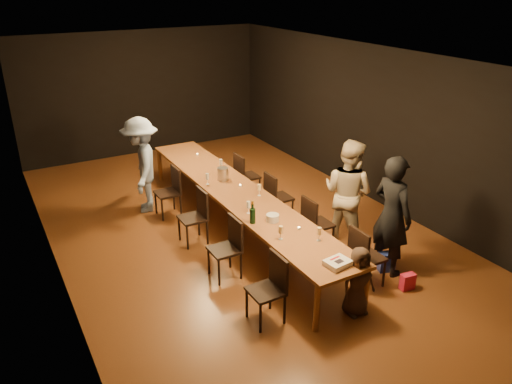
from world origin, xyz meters
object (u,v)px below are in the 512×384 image
woman_tan (348,193)px  ice_bucket (223,174)px  man_blue (142,165)px  chair_left_0 (266,290)px  table (238,194)px  chair_right_0 (368,256)px  birthday_cake (338,263)px  woman_birthday (392,216)px  chair_left_3 (167,192)px  chair_left_2 (193,217)px  chair_right_3 (248,176)px  child (358,281)px  chair_right_2 (279,197)px  chair_left_1 (224,249)px  plate_stack (273,218)px  chair_right_1 (318,223)px  champagne_bottle (253,212)px

woman_tan → ice_bucket: woman_tan is taller
man_blue → chair_left_0: bearing=22.9°
table → chair_right_0: 2.56m
chair_left_0 → birthday_cake: chair_left_0 is taller
chair_right_0 → chair_left_0: same height
woman_birthday → ice_bucket: 3.19m
chair_left_3 → woman_birthday: 4.14m
chair_right_0 → chair_left_2: (-1.70, 2.40, 0.00)m
chair_left_2 → man_blue: man_blue is taller
chair_right_3 → child: bearing=-7.9°
chair_left_0 → child: 1.23m
chair_right_2 → chair_left_1: 2.08m
chair_right_2 → ice_bucket: size_ratio=4.09×
chair_right_0 → chair_left_3: 3.98m
man_blue → birthday_cake: man_blue is taller
chair_right_2 → chair_left_1: (-1.70, -1.20, 0.00)m
man_blue → chair_right_2: bearing=69.0°
chair_left_2 → woman_birthday: (2.23, -2.26, 0.46)m
chair_left_0 → woman_tan: woman_tan is taller
woman_birthday → plate_stack: size_ratio=9.52×
woman_tan → man_blue: size_ratio=1.00×
chair_right_3 → chair_left_1: bearing=-35.3°
chair_left_0 → woman_birthday: 2.28m
chair_left_0 → chair_left_1: same height
table → chair_right_3: 1.49m
chair_right_2 → woman_birthday: (0.53, -2.26, 0.46)m
chair_right_3 → birthday_cake: (-0.82, -3.93, 0.32)m
table → ice_bucket: size_ratio=26.41×
chair_right_1 → chair_right_3: same height
chair_left_2 → table: bearing=-90.0°
chair_left_2 → woman_tan: 2.60m
chair_right_2 → chair_left_0: same height
chair_right_0 → child: 0.72m
ice_bucket → champagne_bottle: bearing=-101.8°
ice_bucket → chair_right_1: bearing=-65.8°
plate_stack → chair_left_0: bearing=-124.7°
chair_right_3 → chair_left_3: size_ratio=1.00×
chair_left_0 → man_blue: man_blue is taller
chair_right_0 → champagne_bottle: bearing=-136.3°
woman_tan → plate_stack: woman_tan is taller
chair_right_2 → man_blue: size_ratio=0.51×
woman_tan → birthday_cake: woman_tan is taller
chair_right_2 → chair_right_0: bearing=-0.0°
chair_left_0 → woman_birthday: size_ratio=0.50×
chair_right_1 → chair_left_0: size_ratio=1.00×
chair_left_0 → chair_right_2: bearing=-35.3°
plate_stack → chair_left_1: bearing=176.7°
table → chair_left_2: chair_left_2 is taller
chair_left_2 → woman_tan: woman_tan is taller
child → chair_right_2: bearing=81.6°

